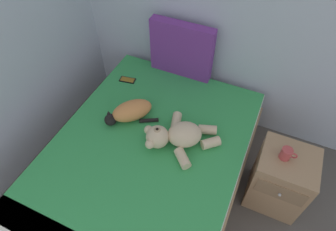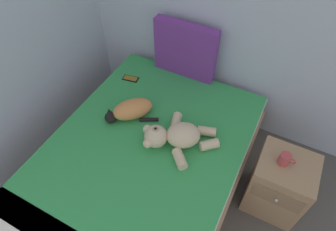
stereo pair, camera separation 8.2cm
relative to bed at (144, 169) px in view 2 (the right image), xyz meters
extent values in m
cube|color=silver|center=(0.90, 1.14, 1.01)|extent=(4.19, 0.06, 2.55)
cube|color=#9E7A56|center=(0.00, 0.00, -0.10)|extent=(1.50, 2.09, 0.33)
cube|color=white|center=(0.00, 0.00, 0.16)|extent=(1.45, 2.03, 0.19)
cube|color=green|center=(0.00, 0.07, 0.26)|extent=(1.44, 1.88, 0.02)
cube|color=#72338C|center=(-0.10, 0.98, 0.54)|extent=(0.59, 0.10, 0.53)
ellipsoid|color=#D18447|center=(-0.25, 0.28, 0.35)|extent=(0.37, 0.38, 0.15)
sphere|color=black|center=(-0.37, 0.14, 0.32)|extent=(0.10, 0.10, 0.10)
cone|color=black|center=(-0.35, 0.12, 0.38)|extent=(0.04, 0.04, 0.04)
cone|color=black|center=(-0.39, 0.16, 0.38)|extent=(0.04, 0.04, 0.04)
cylinder|color=black|center=(-0.10, 0.29, 0.29)|extent=(0.16, 0.11, 0.03)
ellipsoid|color=black|center=(-0.34, 0.24, 0.29)|extent=(0.11, 0.11, 0.04)
ellipsoid|color=beige|center=(0.25, 0.22, 0.36)|extent=(0.34, 0.32, 0.18)
sphere|color=beige|center=(0.07, 0.11, 0.36)|extent=(0.18, 0.18, 0.18)
sphere|color=tan|center=(0.07, 0.11, 0.42)|extent=(0.07, 0.07, 0.07)
sphere|color=black|center=(0.07, 0.11, 0.45)|extent=(0.02, 0.02, 0.02)
sphere|color=beige|center=(0.05, 0.02, 0.37)|extent=(0.07, 0.07, 0.07)
sphere|color=beige|center=(-0.02, 0.14, 0.37)|extent=(0.07, 0.07, 0.07)
cylinder|color=beige|center=(0.30, 0.05, 0.31)|extent=(0.16, 0.16, 0.08)
cylinder|color=beige|center=(0.45, 0.26, 0.31)|extent=(0.16, 0.15, 0.08)
cylinder|color=beige|center=(0.12, 0.35, 0.31)|extent=(0.12, 0.17, 0.08)
cylinder|color=beige|center=(0.38, 0.37, 0.31)|extent=(0.16, 0.12, 0.08)
cube|color=black|center=(-0.51, 0.66, 0.28)|extent=(0.16, 0.09, 0.01)
cube|color=olive|center=(-0.51, 0.66, 0.28)|extent=(0.14, 0.08, 0.00)
cube|color=#9E7A56|center=(1.04, 0.35, 0.03)|extent=(0.42, 0.39, 0.59)
cube|color=#866849|center=(1.04, 0.15, 0.16)|extent=(0.36, 0.01, 0.17)
sphere|color=#B2B2B7|center=(1.04, 0.14, 0.16)|extent=(0.02, 0.02, 0.02)
cylinder|color=#B23F3F|center=(0.98, 0.35, 0.38)|extent=(0.08, 0.08, 0.09)
torus|color=#B23F3F|center=(1.03, 0.35, 0.38)|extent=(0.06, 0.01, 0.06)
camera|label=1|loc=(0.68, -1.05, 2.12)|focal=30.70mm
camera|label=2|loc=(0.75, -1.01, 2.12)|focal=30.70mm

